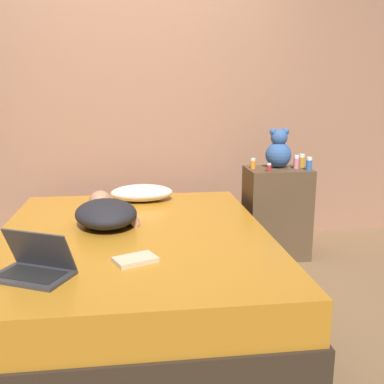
{
  "coord_description": "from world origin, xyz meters",
  "views": [
    {
      "loc": [
        0.02,
        -2.63,
        1.32
      ],
      "look_at": [
        0.4,
        0.26,
        0.65
      ],
      "focal_mm": 42.0,
      "sensor_mm": 36.0,
      "label": 1
    }
  ],
  "objects_px": {
    "person_lying": "(106,212)",
    "laptop": "(35,266)",
    "pillow": "(142,193)",
    "bottle_amber": "(302,161)",
    "bottle_blue": "(309,164)",
    "teddy_bear": "(279,151)",
    "bottle_orange": "(253,164)",
    "bottle_pink": "(296,162)",
    "book": "(135,260)",
    "bottle_red": "(269,168)"
  },
  "relations": [
    {
      "from": "person_lying",
      "to": "laptop",
      "type": "xyz_separation_m",
      "value": [
        -0.28,
        -0.79,
        -0.03
      ]
    },
    {
      "from": "pillow",
      "to": "bottle_amber",
      "type": "height_order",
      "value": "bottle_amber"
    },
    {
      "from": "bottle_amber",
      "to": "bottle_blue",
      "type": "height_order",
      "value": "bottle_amber"
    },
    {
      "from": "teddy_bear",
      "to": "bottle_blue",
      "type": "xyz_separation_m",
      "value": [
        0.19,
        -0.15,
        -0.09
      ]
    },
    {
      "from": "laptop",
      "to": "bottle_amber",
      "type": "xyz_separation_m",
      "value": [
        1.79,
        1.34,
        0.25
      ]
    },
    {
      "from": "pillow",
      "to": "bottle_orange",
      "type": "xyz_separation_m",
      "value": [
        0.86,
        -0.07,
        0.22
      ]
    },
    {
      "from": "bottle_pink",
      "to": "book",
      "type": "relative_size",
      "value": 0.43
    },
    {
      "from": "person_lying",
      "to": "bottle_red",
      "type": "xyz_separation_m",
      "value": [
        1.19,
        0.39,
        0.2
      ]
    },
    {
      "from": "bottle_red",
      "to": "bottle_pink",
      "type": "bearing_deg",
      "value": 22.4
    },
    {
      "from": "teddy_bear",
      "to": "laptop",
      "type": "bearing_deg",
      "value": -139.73
    },
    {
      "from": "pillow",
      "to": "person_lying",
      "type": "distance_m",
      "value": 0.65
    },
    {
      "from": "bottle_red",
      "to": "bottle_orange",
      "type": "distance_m",
      "value": 0.17
    },
    {
      "from": "bottle_pink",
      "to": "bottle_red",
      "type": "relative_size",
      "value": 1.65
    },
    {
      "from": "bottle_pink",
      "to": "bottle_orange",
      "type": "bearing_deg",
      "value": 173.53
    },
    {
      "from": "bottle_red",
      "to": "bottle_amber",
      "type": "distance_m",
      "value": 0.35
    },
    {
      "from": "person_lying",
      "to": "teddy_bear",
      "type": "relative_size",
      "value": 2.19
    },
    {
      "from": "bottle_amber",
      "to": "book",
      "type": "relative_size",
      "value": 0.43
    },
    {
      "from": "person_lying",
      "to": "teddy_bear",
      "type": "distance_m",
      "value": 1.46
    },
    {
      "from": "teddy_bear",
      "to": "book",
      "type": "xyz_separation_m",
      "value": [
        -1.14,
        -1.24,
        -0.37
      ]
    },
    {
      "from": "bottle_pink",
      "to": "bottle_blue",
      "type": "bearing_deg",
      "value": -52.73
    },
    {
      "from": "bottle_pink",
      "to": "bottle_blue",
      "type": "relative_size",
      "value": 1.03
    },
    {
      "from": "bottle_pink",
      "to": "bottle_amber",
      "type": "relative_size",
      "value": 1.0
    },
    {
      "from": "teddy_bear",
      "to": "bottle_orange",
      "type": "bearing_deg",
      "value": -172.83
    },
    {
      "from": "pillow",
      "to": "bottle_red",
      "type": "xyz_separation_m",
      "value": [
        0.95,
        -0.21,
        0.21
      ]
    },
    {
      "from": "bottle_red",
      "to": "book",
      "type": "xyz_separation_m",
      "value": [
        -1.01,
        -1.07,
        -0.26
      ]
    },
    {
      "from": "pillow",
      "to": "book",
      "type": "relative_size",
      "value": 1.99
    },
    {
      "from": "laptop",
      "to": "bottle_pink",
      "type": "height_order",
      "value": "bottle_pink"
    },
    {
      "from": "bottle_red",
      "to": "bottle_blue",
      "type": "distance_m",
      "value": 0.32
    },
    {
      "from": "bottle_red",
      "to": "bottle_amber",
      "type": "height_order",
      "value": "bottle_amber"
    },
    {
      "from": "pillow",
      "to": "bottle_blue",
      "type": "bearing_deg",
      "value": -8.65
    },
    {
      "from": "bottle_blue",
      "to": "bottle_red",
      "type": "bearing_deg",
      "value": -177.52
    },
    {
      "from": "bottle_amber",
      "to": "bottle_blue",
      "type": "bearing_deg",
      "value": -88.4
    },
    {
      "from": "teddy_bear",
      "to": "bottle_pink",
      "type": "xyz_separation_m",
      "value": [
        0.13,
        -0.06,
        -0.08
      ]
    },
    {
      "from": "bottle_orange",
      "to": "book",
      "type": "relative_size",
      "value": 0.34
    },
    {
      "from": "person_lying",
      "to": "bottle_amber",
      "type": "bearing_deg",
      "value": 10.05
    },
    {
      "from": "laptop",
      "to": "bottle_orange",
      "type": "relative_size",
      "value": 5.01
    },
    {
      "from": "laptop",
      "to": "bottle_orange",
      "type": "height_order",
      "value": "bottle_orange"
    },
    {
      "from": "person_lying",
      "to": "bottle_blue",
      "type": "distance_m",
      "value": 1.58
    },
    {
      "from": "laptop",
      "to": "bottle_blue",
      "type": "bearing_deg",
      "value": 60.0
    },
    {
      "from": "teddy_bear",
      "to": "bottle_orange",
      "type": "xyz_separation_m",
      "value": [
        -0.21,
        -0.03,
        -0.09
      ]
    },
    {
      "from": "book",
      "to": "bottle_blue",
      "type": "bearing_deg",
      "value": 39.3
    },
    {
      "from": "laptop",
      "to": "bottle_pink",
      "type": "xyz_separation_m",
      "value": [
        1.72,
        1.29,
        0.25
      ]
    },
    {
      "from": "bottle_amber",
      "to": "person_lying",
      "type": "bearing_deg",
      "value": -159.92
    },
    {
      "from": "bottle_orange",
      "to": "bottle_amber",
      "type": "xyz_separation_m",
      "value": [
        0.4,
        0.02,
        0.01
      ]
    },
    {
      "from": "teddy_bear",
      "to": "bottle_red",
      "type": "height_order",
      "value": "teddy_bear"
    },
    {
      "from": "bottle_orange",
      "to": "bottle_red",
      "type": "bearing_deg",
      "value": -58.52
    },
    {
      "from": "pillow",
      "to": "laptop",
      "type": "height_order",
      "value": "laptop"
    },
    {
      "from": "person_lying",
      "to": "bottle_orange",
      "type": "bearing_deg",
      "value": 15.7
    },
    {
      "from": "person_lying",
      "to": "bottle_blue",
      "type": "relative_size",
      "value": 6.68
    },
    {
      "from": "bottle_pink",
      "to": "bottle_red",
      "type": "bearing_deg",
      "value": -157.6
    }
  ]
}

